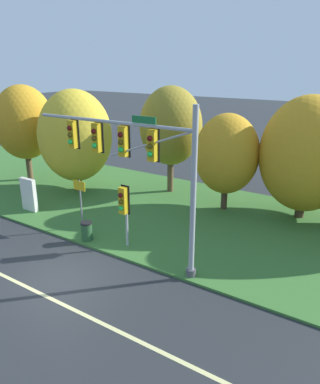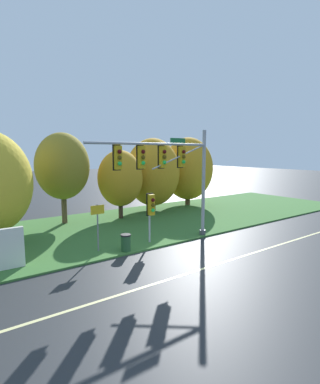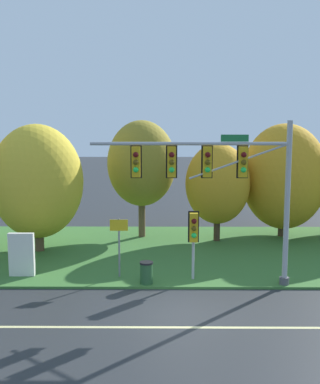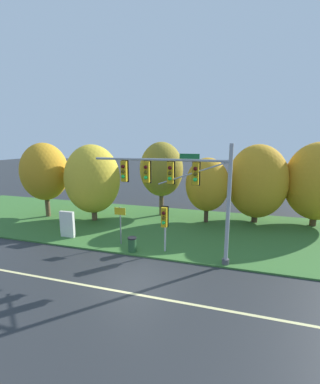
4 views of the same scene
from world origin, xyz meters
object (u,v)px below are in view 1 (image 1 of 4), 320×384
tree_behind_signpost (171,126)px  trash_bin (87,231)px  tree_left_of_mast (75,136)px  tree_tall_centre (307,154)px  pedestrian_signal_near_kerb (124,204)px  traffic_signal_mast (134,156)px  info_kiosk (29,195)px  tree_nearest_road (24,123)px  route_sign_post (80,197)px  tree_mid_verge (227,154)px

tree_behind_signpost → trash_bin: bearing=-86.2°
tree_left_of_mast → tree_tall_centre: bearing=14.2°
pedestrian_signal_near_kerb → trash_bin: bearing=-167.2°
trash_bin → pedestrian_signal_near_kerb: bearing=12.8°
trash_bin → traffic_signal_mast: bearing=-0.9°
tree_behind_signpost → info_kiosk: bearing=-123.6°
tree_nearest_road → trash_bin: 12.18m
traffic_signal_mast → tree_behind_signpost: 9.17m
tree_behind_signpost → traffic_signal_mast: bearing=-67.3°
tree_behind_signpost → pedestrian_signal_near_kerb: bearing=-72.4°
route_sign_post → tree_left_of_mast: bearing=136.7°
tree_left_of_mast → info_kiosk: (0.31, -4.20, -2.69)m
route_sign_post → tree_nearest_road: tree_nearest_road is taller
tree_left_of_mast → traffic_signal_mast: bearing=-31.0°
info_kiosk → trash_bin: size_ratio=2.04×
info_kiosk → tree_behind_signpost: bearing=56.4°
pedestrian_signal_near_kerb → route_sign_post: bearing=172.0°
tree_behind_signpost → tree_mid_verge: bearing=-12.6°
pedestrian_signal_near_kerb → tree_nearest_road: 13.42m
info_kiosk → tree_left_of_mast: bearing=94.2°
traffic_signal_mast → info_kiosk: size_ratio=4.28×
route_sign_post → tree_tall_centre: (8.93, 7.74, 1.83)m
tree_mid_verge → info_kiosk: 11.46m
tree_behind_signpost → tree_mid_verge: (4.29, -0.96, -1.05)m
tree_tall_centre → tree_mid_verge: bearing=-163.5°
route_sign_post → info_kiosk: route_sign_post is taller
tree_nearest_road → trash_bin: (10.49, -4.99, -3.65)m
tree_tall_centre → info_kiosk: bearing=-150.0°
traffic_signal_mast → info_kiosk: bearing=172.8°
tree_behind_signpost → trash_bin: size_ratio=7.30×
tree_left_of_mast → tree_mid_verge: tree_left_of_mast is taller
tree_left_of_mast → tree_mid_verge: (9.51, 2.24, -0.39)m
tree_nearest_road → tree_tall_centre: tree_nearest_road is taller
pedestrian_signal_near_kerb → tree_nearest_road: bearing=160.0°
route_sign_post → tree_nearest_road: size_ratio=0.38×
tree_behind_signpost → tree_tall_centre: 8.33m
traffic_signal_mast → pedestrian_signal_near_kerb: 2.66m
tree_left_of_mast → info_kiosk: size_ratio=3.46×
info_kiosk → trash_bin: (5.47, -1.02, -0.47)m
trash_bin → tree_tall_centre: bearing=48.2°
pedestrian_signal_near_kerb → route_sign_post: (-3.17, 0.45, -0.43)m
tree_tall_centre → trash_bin: bearing=-131.8°
pedestrian_signal_near_kerb → tree_tall_centre: bearing=54.9°
tree_tall_centre → info_kiosk: size_ratio=3.47×
info_kiosk → traffic_signal_mast: bearing=-7.2°
tree_left_of_mast → route_sign_post: bearing=-43.3°
traffic_signal_mast → trash_bin: (-2.98, 0.05, -4.07)m
tree_mid_verge → trash_bin: tree_mid_verge is taller
tree_mid_verge → tree_left_of_mast: bearing=-166.8°
tree_left_of_mast → trash_bin: size_ratio=7.08×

